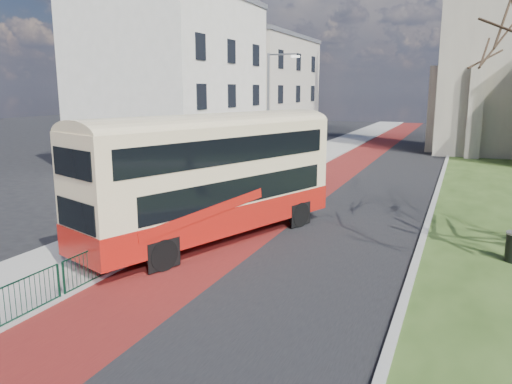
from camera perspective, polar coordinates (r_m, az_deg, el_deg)
The scene contains 11 objects.
ground at distance 15.47m, azimuth -7.59°, elevation -10.88°, with size 160.00×160.00×0.00m, color black.
road_carriageway at distance 33.33m, azimuth 12.28°, elevation 1.23°, with size 9.00×120.00×0.01m, color black.
bus_lane at distance 33.91m, azimuth 7.79°, elevation 1.57°, with size 3.40×120.00×0.01m, color #591414.
pavement_west at distance 35.04m, azimuth 1.78°, elevation 2.09°, with size 4.00×120.00×0.12m, color gray.
kerb_west at distance 34.39m, azimuth 4.90°, elevation 1.88°, with size 0.25×120.00×0.13m, color #999993.
kerb_east at distance 34.80m, azimuth 20.36°, elevation 1.30°, with size 0.25×80.00×0.13m, color #999993.
pedestrian_railing at distance 19.98m, azimuth -9.20°, elevation -4.01°, with size 0.07×24.00×1.12m.
street_block_near at distance 40.37m, azimuth -9.41°, elevation 12.41°, with size 10.30×14.30×13.00m.
street_block_far at distance 54.61m, azimuth -0.30°, elevation 11.55°, with size 10.30×16.30×11.50m.
streetlamp at distance 32.48m, azimuth 1.65°, elevation 9.38°, with size 2.13×0.18×8.00m.
bus at distance 19.40m, azimuth -4.87°, elevation 2.23°, with size 6.42×11.68×4.79m.
Camera 1 is at (7.31, -12.28, 5.92)m, focal length 35.00 mm.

